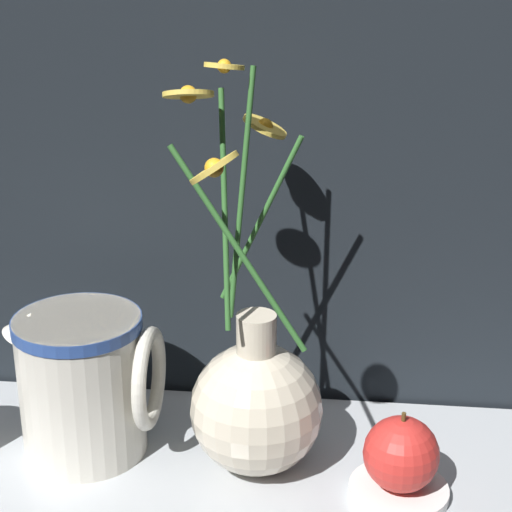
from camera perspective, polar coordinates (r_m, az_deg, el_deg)
name	(u,v)px	position (r m, az deg, el deg)	size (l,w,h in m)	color
ground_plane	(256,479)	(0.86, -0.03, -14.66)	(6.00, 6.00, 0.00)	black
shelf	(256,474)	(0.86, -0.03, -14.33)	(0.76, 0.28, 0.01)	#B2B7BC
vase_with_flowers	(257,400)	(0.82, 0.07, -9.61)	(0.15, 0.23, 0.39)	beige
ceramic_pitcher	(85,379)	(0.86, -11.35, -8.07)	(0.15, 0.12, 0.16)	beige
saucer_plate	(399,491)	(0.83, 9.48, -15.18)	(0.09, 0.09, 0.01)	white
orange_fruit	(401,454)	(0.81, 9.65, -12.88)	(0.07, 0.07, 0.08)	red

